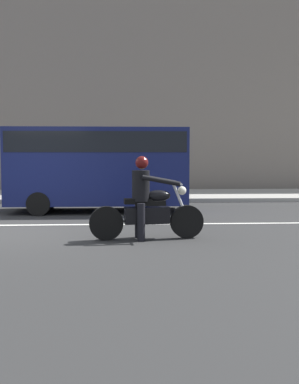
{
  "coord_description": "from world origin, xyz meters",
  "views": [
    {
      "loc": [
        2.46,
        -9.89,
        1.62
      ],
      "look_at": [
        2.94,
        -0.78,
        0.9
      ],
      "focal_mm": 43.3,
      "sensor_mm": 36.0,
      "label": 1
    }
  ],
  "objects_px": {
    "pedestrian_bystander": "(139,170)",
    "street_sign_post": "(60,159)",
    "parked_van_navy": "(98,164)",
    "motorcycle_with_rider_black_leather": "(146,205)"
  },
  "relations": [
    {
      "from": "parked_van_navy",
      "to": "motorcycle_with_rider_black_leather",
      "type": "bearing_deg",
      "value": -75.28
    },
    {
      "from": "motorcycle_with_rider_black_leather",
      "to": "pedestrian_bystander",
      "type": "relative_size",
      "value": 1.38
    },
    {
      "from": "parked_van_navy",
      "to": "pedestrian_bystander",
      "type": "xyz_separation_m",
      "value": [
        1.29,
        3.69,
        -0.3
      ]
    },
    {
      "from": "street_sign_post",
      "to": "motorcycle_with_rider_black_leather",
      "type": "bearing_deg",
      "value": -71.56
    },
    {
      "from": "pedestrian_bystander",
      "to": "street_sign_post",
      "type": "bearing_deg",
      "value": 175.57
    },
    {
      "from": "pedestrian_bystander",
      "to": "parked_van_navy",
      "type": "bearing_deg",
      "value": -109.26
    },
    {
      "from": "parked_van_navy",
      "to": "pedestrian_bystander",
      "type": "bearing_deg",
      "value": 70.74
    },
    {
      "from": "parked_van_navy",
      "to": "pedestrian_bystander",
      "type": "distance_m",
      "value": 3.92
    },
    {
      "from": "parked_van_navy",
      "to": "street_sign_post",
      "type": "distance_m",
      "value": 4.24
    },
    {
      "from": "motorcycle_with_rider_black_leather",
      "to": "street_sign_post",
      "type": "distance_m",
      "value": 8.91
    }
  ]
}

